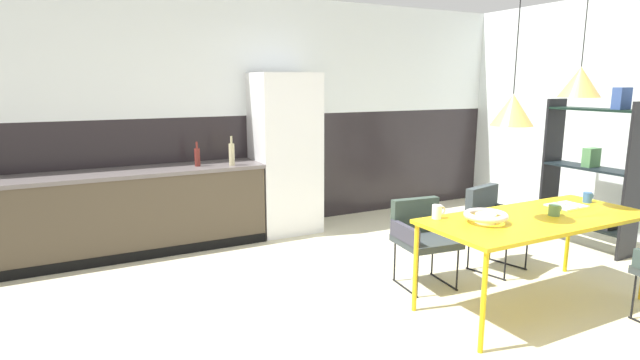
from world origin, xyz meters
The scene contains 18 objects.
ground_plane centered at (0.00, 0.00, 0.00)m, with size 9.62×9.62×0.00m, color beige.
back_wall_splashback_dark centered at (0.00, 2.93, 0.69)m, with size 7.40×0.12×1.39m, color black.
back_wall_panel_upper centered at (0.00, 2.93, 2.08)m, with size 7.40×0.12×1.39m, color silver.
kitchen_counter centered at (-1.86, 2.57, 0.44)m, with size 3.42×0.63×0.88m.
refrigerator_column centered at (0.23, 2.57, 0.94)m, with size 0.73×0.60×1.89m, color silver.
dining_table centered at (1.14, -0.27, 0.70)m, with size 1.88×0.79×0.74m.
armchair_near_window centered at (1.48, 0.50, 0.51)m, with size 0.58×0.57×0.79m.
armchair_far_side centered at (0.64, 0.51, 0.49)m, with size 0.53×0.52×0.75m.
fruit_bowl centered at (0.64, -0.22, 0.79)m, with size 0.32×0.32×0.08m.
open_book centered at (1.64, -0.16, 0.75)m, with size 0.29×0.23×0.02m.
mug_white_ceramic centered at (0.40, 0.05, 0.80)m, with size 0.12×0.07×0.11m.
mug_short_terracotta centered at (1.92, -0.15, 0.79)m, with size 0.12×0.07×0.09m.
mug_dark_espresso centered at (1.28, -0.31, 0.78)m, with size 0.13×0.09×0.09m.
bottle_vinegar_dark centered at (-0.48, 2.40, 1.01)m, with size 0.06×0.06×0.32m.
bottle_oil_tall centered at (-0.83, 2.51, 0.99)m, with size 0.06×0.06×0.27m.
open_shelf_unit centered at (2.90, 0.48, 0.87)m, with size 0.30×0.98×1.73m.
pendant_lamp_over_table_near centered at (0.77, -0.28, 1.58)m, with size 0.30×0.30×1.26m.
pendant_lamp_over_table_far centered at (1.52, -0.26, 1.78)m, with size 0.32×0.32×1.07m.
Camera 1 is at (-2.12, -2.84, 1.77)m, focal length 27.99 mm.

